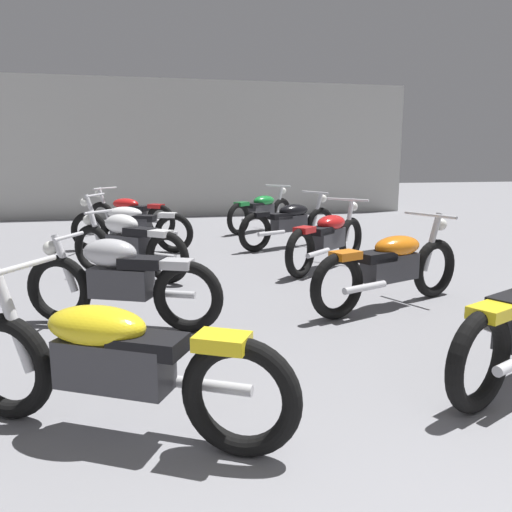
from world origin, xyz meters
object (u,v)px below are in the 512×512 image
object	(u,v)px
motorcycle_left_row_1	(112,361)
motorcycle_left_row_3	(127,244)
motorcycle_left_row_2	(120,280)
motorcycle_right_row_5	(262,210)
motorcycle_right_row_4	(290,222)
motorcycle_left_row_4	(130,225)
motorcycle_left_row_5	(130,214)
motorcycle_right_row_2	(391,266)
motorcycle_right_row_3	(328,237)

from	to	relation	value
motorcycle_left_row_1	motorcycle_left_row_3	world-z (taller)	motorcycle_left_row_1
motorcycle_left_row_2	motorcycle_right_row_5	world-z (taller)	motorcycle_right_row_5
motorcycle_left_row_3	motorcycle_right_row_4	distance (m)	3.30
motorcycle_left_row_4	motorcycle_right_row_5	bearing A→B (deg)	35.49
motorcycle_left_row_5	motorcycle_right_row_4	xyz separation A→B (m)	(2.79, -2.05, 0.00)
motorcycle_right_row_2	motorcycle_right_row_3	size ratio (longest dim) A/B	1.21
motorcycle_right_row_4	motorcycle_left_row_3	bearing A→B (deg)	-147.17
motorcycle_right_row_2	motorcycle_left_row_1	bearing A→B (deg)	-143.46
motorcycle_left_row_1	motorcycle_left_row_5	xyz separation A→B (m)	(0.00, 7.94, 0.00)
motorcycle_right_row_3	motorcycle_right_row_4	xyz separation A→B (m)	(-0.03, 1.82, 0.00)
motorcycle_right_row_3	motorcycle_right_row_5	xyz separation A→B (m)	(-0.03, 3.99, 0.00)
motorcycle_right_row_4	motorcycle_right_row_2	bearing A→B (deg)	-90.29
motorcycle_left_row_1	motorcycle_left_row_3	bearing A→B (deg)	89.69
motorcycle_right_row_3	motorcycle_right_row_5	bearing A→B (deg)	90.46
motorcycle_left_row_3	motorcycle_left_row_4	distance (m)	1.98
motorcycle_left_row_4	motorcycle_right_row_4	size ratio (longest dim) A/B	1.02
motorcycle_left_row_2	motorcycle_left_row_4	bearing A→B (deg)	89.36
motorcycle_left_row_1	motorcycle_left_row_2	bearing A→B (deg)	90.32
motorcycle_left_row_1	motorcycle_left_row_3	size ratio (longest dim) A/B	1.27
motorcycle_right_row_3	motorcycle_right_row_5	size ratio (longest dim) A/B	0.96
motorcycle_left_row_3	motorcycle_right_row_2	bearing A→B (deg)	-36.78
motorcycle_left_row_1	motorcycle_right_row_5	size ratio (longest dim) A/B	1.10
motorcycle_left_row_5	motorcycle_right_row_3	distance (m)	4.79
motorcycle_left_row_2	motorcycle_right_row_5	distance (m)	6.69
motorcycle_left_row_4	motorcycle_right_row_5	distance (m)	3.39
motorcycle_left_row_5	motorcycle_right_row_4	world-z (taller)	same
motorcycle_right_row_2	motorcycle_right_row_5	size ratio (longest dim) A/B	1.16
motorcycle_right_row_3	motorcycle_right_row_4	world-z (taller)	same
motorcycle_left_row_2	motorcycle_right_row_2	bearing A→B (deg)	1.30
motorcycle_right_row_3	motorcycle_right_row_4	size ratio (longest dim) A/B	0.84
motorcycle_left_row_1	motorcycle_right_row_5	distance (m)	8.53
motorcycle_left_row_1	motorcycle_right_row_3	distance (m)	4.96
motorcycle_right_row_4	motorcycle_right_row_5	bearing A→B (deg)	90.00
motorcycle_right_row_5	motorcycle_left_row_3	bearing A→B (deg)	-125.03
motorcycle_left_row_4	motorcycle_left_row_5	world-z (taller)	same
motorcycle_left_row_2	motorcycle_right_row_2	size ratio (longest dim) A/B	0.89
motorcycle_left_row_5	motorcycle_right_row_2	bearing A→B (deg)	-64.82
motorcycle_left_row_3	motorcycle_right_row_3	bearing A→B (deg)	-0.77
motorcycle_left_row_3	motorcycle_right_row_3	world-z (taller)	motorcycle_right_row_3
motorcycle_left_row_3	motorcycle_right_row_4	world-z (taller)	motorcycle_right_row_4
motorcycle_right_row_2	motorcycle_right_row_3	world-z (taller)	same
motorcycle_right_row_5	motorcycle_right_row_3	bearing A→B (deg)	-89.54
motorcycle_right_row_5	motorcycle_right_row_4	bearing A→B (deg)	-90.00
motorcycle_left_row_4	motorcycle_left_row_1	bearing A→B (deg)	-90.32
motorcycle_left_row_1	motorcycle_left_row_2	world-z (taller)	motorcycle_left_row_1
motorcycle_left_row_3	motorcycle_right_row_2	size ratio (longest dim) A/B	0.75
motorcycle_right_row_3	motorcycle_right_row_5	distance (m)	3.99
motorcycle_left_row_2	motorcycle_right_row_3	size ratio (longest dim) A/B	1.08
motorcycle_left_row_1	motorcycle_right_row_2	distance (m)	3.45
motorcycle_right_row_2	motorcycle_left_row_3	bearing A→B (deg)	143.22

